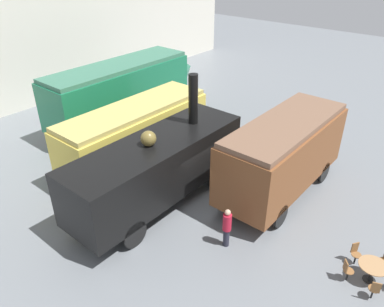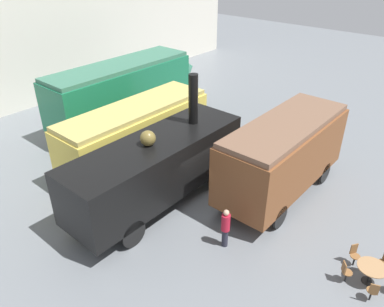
# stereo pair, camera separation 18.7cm
# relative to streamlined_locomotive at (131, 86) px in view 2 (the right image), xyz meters

# --- Properties ---
(ground_plane) EXTENTS (80.00, 80.00, 0.00)m
(ground_plane) POSITION_rel_streamlined_locomotive_xyz_m (-3.90, -8.69, -2.33)
(ground_plane) COLOR slate
(backdrop_wall) EXTENTS (44.00, 0.15, 9.00)m
(backdrop_wall) POSITION_rel_streamlined_locomotive_xyz_m (-3.90, 7.08, 2.17)
(backdrop_wall) COLOR beige
(backdrop_wall) RESTS_ON ground_plane
(streamlined_locomotive) EXTENTS (11.57, 2.73, 3.93)m
(streamlined_locomotive) POSITION_rel_streamlined_locomotive_xyz_m (0.00, 0.00, 0.00)
(streamlined_locomotive) COLOR #196B47
(streamlined_locomotive) RESTS_ON ground_plane
(passenger_coach_vintage) EXTENTS (8.22, 2.49, 3.30)m
(passenger_coach_vintage) POSITION_rel_streamlined_locomotive_xyz_m (-3.65, -4.47, -0.40)
(passenger_coach_vintage) COLOR #E0C64C
(passenger_coach_vintage) RESTS_ON ground_plane
(steam_locomotive) EXTENTS (8.62, 2.59, 5.39)m
(steam_locomotive) POSITION_rel_streamlined_locomotive_xyz_m (-5.25, -7.62, -0.39)
(steam_locomotive) COLOR black
(steam_locomotive) RESTS_ON ground_plane
(passenger_coach_wooden) EXTENTS (7.28, 2.65, 3.62)m
(passenger_coach_wooden) POSITION_rel_streamlined_locomotive_xyz_m (-1.04, -11.31, -0.21)
(passenger_coach_wooden) COLOR brown
(passenger_coach_wooden) RESTS_ON ground_plane
(cafe_table_near) EXTENTS (1.00, 1.00, 0.71)m
(cafe_table_near) POSITION_rel_streamlined_locomotive_xyz_m (-3.75, -16.37, -1.74)
(cafe_table_near) COLOR black
(cafe_table_near) RESTS_ON ground_plane
(cafe_chair_0) EXTENTS (0.39, 0.38, 0.87)m
(cafe_chair_0) POSITION_rel_streamlined_locomotive_xyz_m (-4.56, -16.69, -1.82)
(cafe_chair_0) COLOR black
(cafe_chair_0) RESTS_ON ground_plane
(cafe_chair_3) EXTENTS (0.39, 0.40, 0.87)m
(cafe_chair_3) POSITION_rel_streamlined_locomotive_xyz_m (-3.29, -15.64, -1.82)
(cafe_chair_3) COLOR black
(cafe_chair_3) RESTS_ON ground_plane
(cafe_chair_4) EXTENTS (0.40, 0.41, 0.87)m
(cafe_chair_4) POSITION_rel_streamlined_locomotive_xyz_m (-4.31, -15.70, -1.82)
(cafe_chair_4) COLOR black
(cafe_chair_4) RESTS_ON ground_plane
(visitor_person) EXTENTS (0.34, 0.34, 1.72)m
(visitor_person) POSITION_rel_streamlined_locomotive_xyz_m (-5.57, -11.52, -1.39)
(visitor_person) COLOR #262633
(visitor_person) RESTS_ON ground_plane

